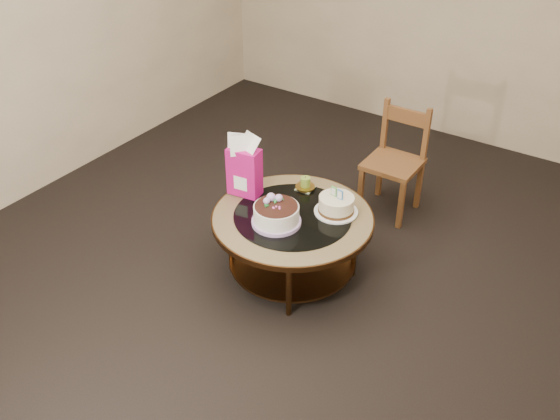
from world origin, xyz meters
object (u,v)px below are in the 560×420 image
Objects in this scene: cream_cake at (336,205)px; coffee_table at (293,225)px; gift_bag at (244,166)px; dining_chair at (395,161)px; decorated_cake at (276,215)px.

coffee_table is at bearing -127.68° from cream_cake.
gift_bag reaches higher than dining_chair.
decorated_cake is at bearing -101.87° from dining_chair.
gift_bag is (-0.61, -0.14, 0.15)m from cream_cake.
coffee_table is 3.71× the size of cream_cake.
gift_bag is at bearing 174.08° from coffee_table.
cream_cake is 0.89m from dining_chair.
decorated_cake is (-0.04, -0.13, 0.14)m from coffee_table.
coffee_table is 0.49m from gift_bag.
dining_chair is (0.24, 1.19, -0.10)m from decorated_cake.
cream_cake reaches higher than coffee_table.
gift_bag reaches higher than coffee_table.
cream_cake is at bearing 40.35° from coffee_table.
dining_chair is (-0.00, 0.88, -0.10)m from cream_cake.
gift_bag is (-0.40, 0.04, 0.29)m from coffee_table.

